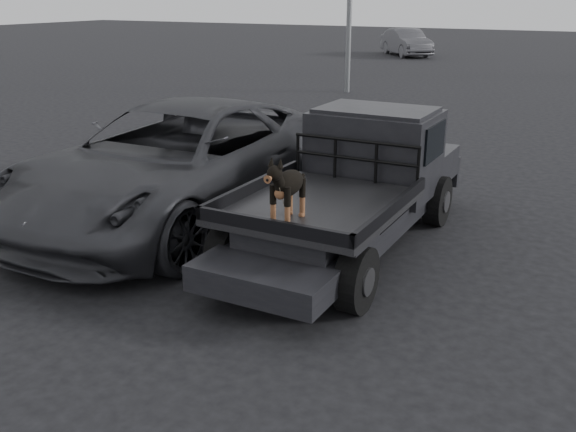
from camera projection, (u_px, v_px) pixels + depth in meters
The scene contains 7 objects.
ground at pixel (322, 301), 7.37m from camera, with size 120.00×120.00×0.00m, color black.
flatbed_ute at pixel (348, 216), 8.79m from camera, with size 2.00×5.40×0.92m, color black, non-canonical shape.
ute_cab at pixel (375, 138), 9.28m from camera, with size 1.72×1.30×0.88m, color black, non-canonical shape.
headache_rack at pixel (355, 161), 8.71m from camera, with size 1.80×0.08×0.55m, color black, non-canonical shape.
dog at pixel (288, 189), 7.14m from camera, with size 0.32×0.60×0.74m, color black, non-canonical shape.
parked_suv at pixel (178, 163), 9.85m from camera, with size 2.93×6.35×1.77m, color #333338.
distant_car_a at pixel (406, 42), 35.88m from camera, with size 1.54×4.43×1.46m, color #4D4D52.
Camera 1 is at (2.79, -6.03, 3.35)m, focal length 40.00 mm.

